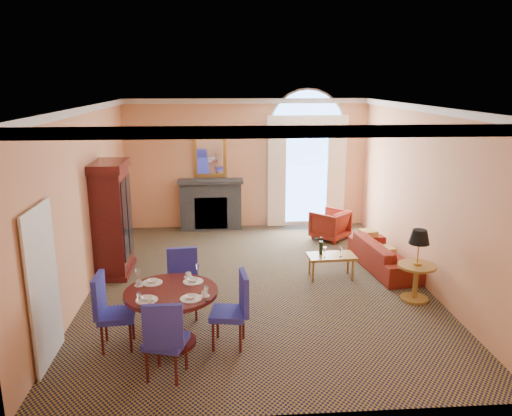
{
  "coord_description": "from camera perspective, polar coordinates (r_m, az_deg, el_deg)",
  "views": [
    {
      "loc": [
        -0.67,
        -8.53,
        3.63
      ],
      "look_at": [
        0.0,
        0.5,
        1.3
      ],
      "focal_mm": 35.0,
      "sensor_mm": 36.0,
      "label": 1
    }
  ],
  "objects": [
    {
      "name": "dining_chair_north",
      "position": [
        7.98,
        -8.49,
        -7.94
      ],
      "size": [
        0.59,
        0.59,
        1.08
      ],
      "rotation": [
        0.0,
        0.0,
        3.4
      ],
      "color": "#28299E",
      "rests_on": "ground"
    },
    {
      "name": "ground",
      "position": [
        9.29,
        0.23,
        -8.56
      ],
      "size": [
        7.5,
        7.5,
        0.0
      ],
      "primitive_type": "plane",
      "color": "#111335",
      "rests_on": "ground"
    },
    {
      "name": "dining_chair_east",
      "position": [
        7.02,
        -2.32,
        -11.0
      ],
      "size": [
        0.55,
        0.55,
        1.08
      ],
      "rotation": [
        0.0,
        0.0,
        1.41
      ],
      "color": "#28299E",
      "rests_on": "ground"
    },
    {
      "name": "coffee_table",
      "position": [
        9.5,
        8.54,
        -5.51
      ],
      "size": [
        0.91,
        0.53,
        0.78
      ],
      "rotation": [
        0.0,
        0.0,
        0.05
      ],
      "color": "olive",
      "rests_on": "ground"
    },
    {
      "name": "armchair",
      "position": [
        11.8,
        8.45,
        -1.91
      ],
      "size": [
        1.06,
        1.06,
        0.69
      ],
      "primitive_type": "imported",
      "rotation": [
        0.0,
        0.0,
        3.93
      ],
      "color": "maroon",
      "rests_on": "ground"
    },
    {
      "name": "armoire",
      "position": [
        9.84,
        -16.12,
        -1.37
      ],
      "size": [
        0.62,
        1.11,
        2.17
      ],
      "color": "#3E0F0E",
      "rests_on": "ground"
    },
    {
      "name": "dining_table",
      "position": [
        7.14,
        -9.62,
        -10.87
      ],
      "size": [
        1.3,
        1.3,
        1.02
      ],
      "color": "#3E0F0E",
      "rests_on": "ground"
    },
    {
      "name": "room_envelope",
      "position": [
        9.29,
        -0.23,
        7.5
      ],
      "size": [
        6.04,
        7.52,
        3.45
      ],
      "color": "#ECA371",
      "rests_on": "ground"
    },
    {
      "name": "side_table",
      "position": [
        8.77,
        17.99,
        -5.39
      ],
      "size": [
        0.63,
        0.63,
        1.22
      ],
      "color": "olive",
      "rests_on": "ground"
    },
    {
      "name": "dining_chair_south",
      "position": [
        6.35,
        -10.39,
        -14.17
      ],
      "size": [
        0.59,
        0.59,
        1.08
      ],
      "rotation": [
        0.0,
        0.0,
        -0.27
      ],
      "color": "#28299E",
      "rests_on": "ground"
    },
    {
      "name": "dining_chair_west",
      "position": [
        7.25,
        -16.52,
        -10.76
      ],
      "size": [
        0.52,
        0.51,
        1.08
      ],
      "rotation": [
        0.0,
        0.0,
        -1.49
      ],
      "color": "#28299E",
      "rests_on": "ground"
    },
    {
      "name": "sofa",
      "position": [
        10.17,
        14.54,
        -5.25
      ],
      "size": [
        1.0,
        2.05,
        0.57
      ],
      "primitive_type": "imported",
      "rotation": [
        0.0,
        0.0,
        1.69
      ],
      "color": "maroon",
      "rests_on": "ground"
    }
  ]
}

